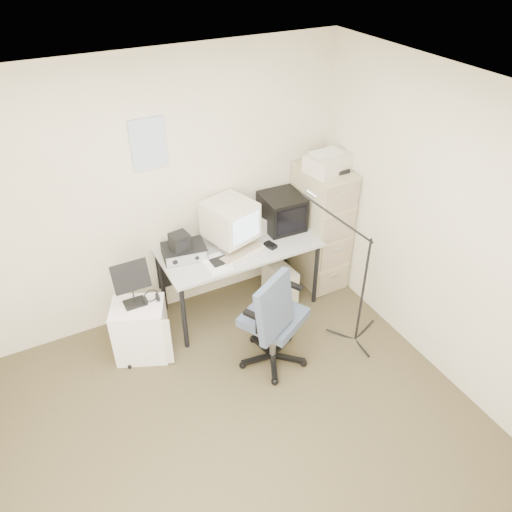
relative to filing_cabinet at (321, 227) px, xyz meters
name	(u,v)px	position (x,y,z in m)	size (l,w,h in m)	color
floor	(250,439)	(-1.58, -1.48, -0.66)	(3.60, 3.60, 0.01)	#3F381C
ceiling	(246,124)	(-1.58, -1.48, 1.85)	(3.60, 3.60, 0.01)	white
wall_back	(157,196)	(-1.58, 0.32, 0.60)	(3.60, 0.02, 2.50)	beige
wall_right	(458,244)	(0.22, -1.48, 0.60)	(0.02, 3.60, 2.50)	beige
wall_calendar	(148,144)	(-1.60, 0.31, 1.10)	(0.30, 0.02, 0.44)	white
filing_cabinet	(321,227)	(0.00, 0.00, 0.00)	(0.40, 0.60, 1.30)	tan
printer	(328,163)	(0.00, -0.03, 0.73)	(0.42, 0.29, 0.16)	beige
desk	(240,277)	(-0.95, -0.03, -0.29)	(1.50, 0.70, 0.73)	#9E9E9E
crt_monitor	(230,224)	(-1.00, 0.04, 0.30)	(0.40, 0.42, 0.44)	beige
crt_tv	(282,211)	(-0.42, 0.09, 0.25)	(0.38, 0.40, 0.35)	black
desk_speaker	(261,227)	(-0.66, 0.07, 0.15)	(0.08, 0.08, 0.14)	silver
keyboard	(241,254)	(-1.00, -0.17, 0.09)	(0.47, 0.17, 0.03)	beige
mouse	(271,245)	(-0.69, -0.18, 0.10)	(0.07, 0.12, 0.04)	black
radio_receiver	(184,251)	(-1.47, 0.05, 0.14)	(0.39, 0.28, 0.11)	black
radio_speaker	(180,242)	(-1.51, 0.02, 0.27)	(0.16, 0.15, 0.16)	black
papers	(216,263)	(-1.26, -0.20, 0.09)	(0.21, 0.28, 0.02)	white
pc_tower	(280,282)	(-0.53, -0.11, -0.46)	(0.18, 0.41, 0.39)	beige
office_chair	(274,316)	(-1.03, -0.84, -0.12)	(0.61, 0.61, 1.06)	#2F3B48
side_cart	(141,330)	(-2.03, -0.22, -0.37)	(0.45, 0.36, 0.55)	white
music_stand	(131,283)	(-2.03, -0.18, 0.13)	(0.30, 0.16, 0.45)	black
headphones	(152,298)	(-1.89, -0.23, -0.05)	(0.14, 0.14, 0.02)	black
mic_stand	(365,277)	(-0.20, -0.98, 0.09)	(0.02, 0.02, 1.48)	black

